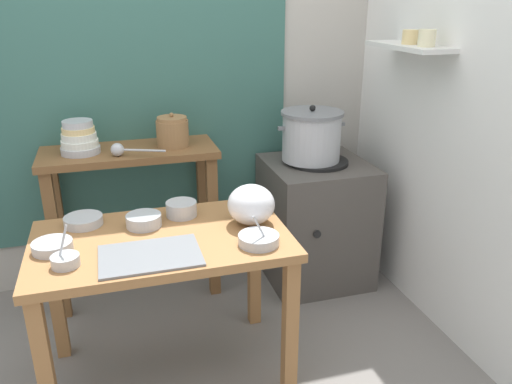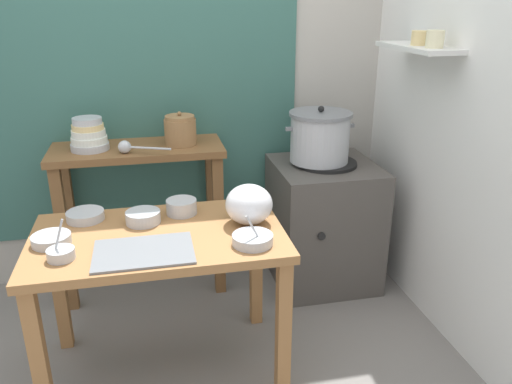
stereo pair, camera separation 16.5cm
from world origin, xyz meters
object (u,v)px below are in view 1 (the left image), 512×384
prep_table (163,259)px  prep_bowl_3 (144,220)px  bowl_stack_enamel (79,139)px  prep_bowl_1 (181,208)px  prep_bowl_5 (83,220)px  serving_tray (150,256)px  ladle (120,150)px  plastic_bag (251,204)px  steamer_pot (311,136)px  stove_block (315,221)px  prep_bowl_0 (52,246)px  clay_pot (172,132)px  prep_bowl_2 (259,239)px  prep_bowl_4 (65,260)px  back_shelf_table (132,187)px

prep_table → prep_bowl_3: (-0.06, 0.13, 0.14)m
bowl_stack_enamel → prep_bowl_1: bowl_stack_enamel is taller
prep_table → prep_bowl_5: (-0.32, 0.22, 0.13)m
prep_bowl_1 → prep_bowl_3: bearing=-159.2°
serving_tray → prep_bowl_3: size_ratio=2.53×
ladle → plastic_bag: bearing=-49.7°
prep_table → steamer_pot: steamer_pot is taller
stove_block → ladle: 1.26m
bowl_stack_enamel → ladle: bowl_stack_enamel is taller
ladle → prep_bowl_0: bearing=-115.2°
bowl_stack_enamel → ladle: bearing=-29.9°
prep_table → prep_bowl_0: prep_bowl_0 is taller
prep_table → prep_bowl_1: size_ratio=7.61×
serving_tray → prep_bowl_0: size_ratio=2.47×
clay_pot → bowl_stack_enamel: clay_pot is taller
clay_pot → plastic_bag: (0.24, -0.76, -0.17)m
prep_table → prep_bowl_2: 0.45m
prep_bowl_3 → prep_bowl_5: prep_bowl_3 is taller
clay_pot → ladle: (-0.30, -0.12, -0.05)m
steamer_pot → prep_bowl_5: size_ratio=2.40×
steamer_pot → bowl_stack_enamel: steamer_pot is taller
bowl_stack_enamel → ladle: (0.20, -0.12, -0.05)m
prep_bowl_0 → prep_bowl_2: bearing=-12.4°
steamer_pot → prep_bowl_1: steamer_pot is taller
prep_bowl_0 → prep_bowl_4: size_ratio=1.00×
clay_pot → prep_bowl_5: bearing=-131.4°
stove_block → bowl_stack_enamel: size_ratio=3.77×
stove_block → prep_bowl_5: stove_block is taller
steamer_pot → prep_bowl_4: steamer_pot is taller
plastic_bag → prep_bowl_3: size_ratio=1.38×
back_shelf_table → prep_bowl_4: back_shelf_table is taller
clay_pot → prep_bowl_4: 1.11m
back_shelf_table → prep_bowl_5: size_ratio=5.57×
prep_bowl_1 → prep_bowl_4: 0.61m
prep_bowl_1 → prep_bowl_2: prep_bowl_2 is taller
back_shelf_table → prep_bowl_0: bearing=-114.8°
prep_bowl_2 → stove_block: bearing=53.4°
back_shelf_table → prep_bowl_2: 1.07m
steamer_pot → serving_tray: bearing=-140.7°
prep_bowl_5 → prep_bowl_4: bearing=-98.9°
plastic_bag → prep_bowl_0: plastic_bag is taller
serving_tray → plastic_bag: (0.48, 0.20, 0.09)m
clay_pot → stove_block: bearing=-8.8°
prep_bowl_2 → prep_bowl_4: bearing=177.5°
prep_bowl_3 → plastic_bag: bearing=-12.5°
clay_pot → prep_bowl_1: 0.63m
clay_pot → bowl_stack_enamel: 0.50m
bowl_stack_enamel → clay_pot: bearing=0.5°
prep_bowl_0 → prep_bowl_1: size_ratio=1.12×
plastic_bag → prep_bowl_5: 0.76m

